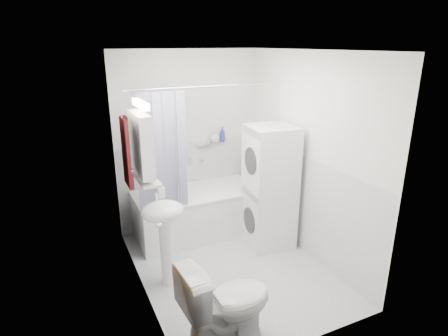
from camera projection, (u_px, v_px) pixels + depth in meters
name	position (u px, v px, depth m)	size (l,w,h in m)	color
floor	(231.00, 267.00, 4.33)	(2.60, 2.60, 0.00)	#B7B8BC
room_walls	(232.00, 143.00, 3.86)	(2.60, 2.60, 2.60)	white
wainscot	(220.00, 210.00, 4.39)	(1.98, 2.58, 2.58)	white
door	(159.00, 226.00, 3.16)	(0.05, 2.00, 2.00)	brown
bathtub	(197.00, 210.00, 4.99)	(1.62, 0.77, 0.62)	white
tub_spout	(201.00, 159.00, 5.17)	(0.04, 0.04, 0.12)	silver
curtain_rod	(204.00, 87.00, 4.19)	(0.02, 0.02, 1.80)	silver
shower_curtain	(162.00, 156.00, 4.21)	(0.55, 0.02, 1.45)	#16164D
sink	(164.00, 224.00, 3.83)	(0.44, 0.37, 1.04)	white
medicine_cabinet	(142.00, 143.00, 3.56)	(0.13, 0.50, 0.71)	white
shelf	(146.00, 178.00, 3.68)	(0.18, 0.54, 0.03)	silver
shower_caddy	(204.00, 144.00, 5.11)	(0.22, 0.06, 0.02)	silver
towel	(127.00, 151.00, 4.18)	(0.07, 0.33, 0.80)	#4E0E16
washer_dryer	(269.00, 187.00, 4.62)	(0.61, 0.60, 1.54)	white
toilet	(226.00, 303.00, 3.14)	(0.45, 0.80, 0.78)	white
soap_pump	(161.00, 194.00, 3.96)	(0.08, 0.17, 0.08)	gray
shelf_bottle	(149.00, 179.00, 3.53)	(0.07, 0.18, 0.07)	gray
shelf_cup	(142.00, 169.00, 3.76)	(0.10, 0.09, 0.10)	gray
shampoo_a	(214.00, 138.00, 5.15)	(0.13, 0.17, 0.13)	gray
shampoo_b	(222.00, 139.00, 5.20)	(0.08, 0.21, 0.08)	navy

